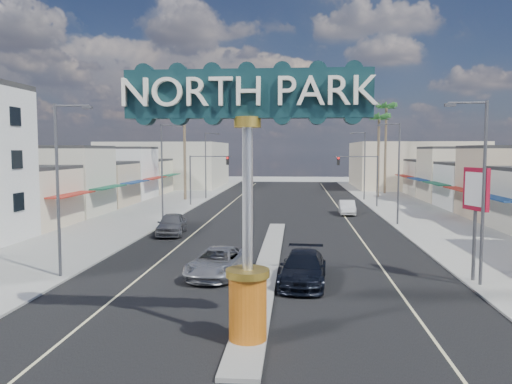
% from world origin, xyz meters
% --- Properties ---
extents(ground, '(160.00, 160.00, 0.00)m').
position_xyz_m(ground, '(0.00, 30.00, 0.00)').
color(ground, gray).
rests_on(ground, ground).
extents(road, '(20.00, 120.00, 0.01)m').
position_xyz_m(road, '(0.00, 30.00, 0.01)').
color(road, black).
rests_on(road, ground).
extents(median_island, '(1.30, 30.00, 0.16)m').
position_xyz_m(median_island, '(0.00, 14.00, 0.08)').
color(median_island, gray).
rests_on(median_island, ground).
extents(sidewalk_left, '(8.00, 120.00, 0.12)m').
position_xyz_m(sidewalk_left, '(-14.00, 30.00, 0.06)').
color(sidewalk_left, gray).
rests_on(sidewalk_left, ground).
extents(sidewalk_right, '(8.00, 120.00, 0.12)m').
position_xyz_m(sidewalk_right, '(14.00, 30.00, 0.06)').
color(sidewalk_right, gray).
rests_on(sidewalk_right, ground).
extents(storefront_row_left, '(12.00, 42.00, 6.00)m').
position_xyz_m(storefront_row_left, '(-24.00, 43.00, 3.00)').
color(storefront_row_left, beige).
rests_on(storefront_row_left, ground).
extents(storefront_row_right, '(12.00, 42.00, 6.00)m').
position_xyz_m(storefront_row_right, '(24.00, 43.00, 3.00)').
color(storefront_row_right, '#B7B29E').
rests_on(storefront_row_right, ground).
extents(backdrop_far_left, '(20.00, 20.00, 8.00)m').
position_xyz_m(backdrop_far_left, '(-22.00, 75.00, 4.00)').
color(backdrop_far_left, '#B7B29E').
rests_on(backdrop_far_left, ground).
extents(backdrop_far_right, '(20.00, 20.00, 8.00)m').
position_xyz_m(backdrop_far_right, '(22.00, 75.00, 4.00)').
color(backdrop_far_right, beige).
rests_on(backdrop_far_right, ground).
extents(gateway_sign, '(8.20, 1.50, 9.15)m').
position_xyz_m(gateway_sign, '(0.00, 1.98, 5.93)').
color(gateway_sign, '#B8580E').
rests_on(gateway_sign, median_island).
extents(traffic_signal_left, '(5.09, 0.45, 6.00)m').
position_xyz_m(traffic_signal_left, '(-9.18, 43.99, 4.27)').
color(traffic_signal_left, '#47474C').
rests_on(traffic_signal_left, ground).
extents(traffic_signal_right, '(5.09, 0.45, 6.00)m').
position_xyz_m(traffic_signal_right, '(9.18, 43.99, 4.27)').
color(traffic_signal_right, '#47474C').
rests_on(traffic_signal_right, ground).
extents(streetlight_l_near, '(2.03, 0.22, 9.00)m').
position_xyz_m(streetlight_l_near, '(-10.43, 10.00, 5.07)').
color(streetlight_l_near, '#47474C').
rests_on(streetlight_l_near, ground).
extents(streetlight_l_mid, '(2.03, 0.22, 9.00)m').
position_xyz_m(streetlight_l_mid, '(-10.43, 30.00, 5.07)').
color(streetlight_l_mid, '#47474C').
rests_on(streetlight_l_mid, ground).
extents(streetlight_l_far, '(2.03, 0.22, 9.00)m').
position_xyz_m(streetlight_l_far, '(-10.43, 52.00, 5.07)').
color(streetlight_l_far, '#47474C').
rests_on(streetlight_l_far, ground).
extents(streetlight_r_near, '(2.03, 0.22, 9.00)m').
position_xyz_m(streetlight_r_near, '(10.43, 10.00, 5.07)').
color(streetlight_r_near, '#47474C').
rests_on(streetlight_r_near, ground).
extents(streetlight_r_mid, '(2.03, 0.22, 9.00)m').
position_xyz_m(streetlight_r_mid, '(10.43, 30.00, 5.07)').
color(streetlight_r_mid, '#47474C').
rests_on(streetlight_r_mid, ground).
extents(streetlight_r_far, '(2.03, 0.22, 9.00)m').
position_xyz_m(streetlight_r_far, '(10.43, 52.00, 5.07)').
color(streetlight_r_far, '#47474C').
rests_on(streetlight_r_far, ground).
extents(palm_left_far, '(2.60, 2.60, 13.10)m').
position_xyz_m(palm_left_far, '(-13.00, 50.00, 11.50)').
color(palm_left_far, brown).
rests_on(palm_left_far, ground).
extents(palm_right_mid, '(2.60, 2.60, 12.10)m').
position_xyz_m(palm_right_mid, '(13.00, 56.00, 10.60)').
color(palm_right_mid, brown).
rests_on(palm_right_mid, ground).
extents(palm_right_far, '(2.60, 2.60, 14.10)m').
position_xyz_m(palm_right_far, '(15.00, 62.00, 12.39)').
color(palm_right_far, brown).
rests_on(palm_right_far, ground).
extents(suv_left, '(3.17, 5.63, 1.48)m').
position_xyz_m(suv_left, '(-2.50, 11.05, 0.74)').
color(suv_left, '#A2A2A6').
rests_on(suv_left, ground).
extents(suv_right, '(2.60, 5.60, 1.58)m').
position_xyz_m(suv_right, '(2.00, 9.88, 0.79)').
color(suv_right, black).
rests_on(suv_right, ground).
extents(car_parked_left, '(2.50, 5.18, 1.70)m').
position_xyz_m(car_parked_left, '(-8.13, 23.56, 0.85)').
color(car_parked_left, slate).
rests_on(car_parked_left, ground).
extents(car_parked_right, '(1.68, 4.49, 1.46)m').
position_xyz_m(car_parked_right, '(6.89, 37.22, 0.73)').
color(car_parked_right, silver).
rests_on(car_parked_right, ground).
extents(bank_pylon_sign, '(0.74, 1.76, 5.67)m').
position_xyz_m(bank_pylon_sign, '(10.54, 10.84, 4.41)').
color(bank_pylon_sign, '#47474C').
rests_on(bank_pylon_sign, sidewalk_right).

